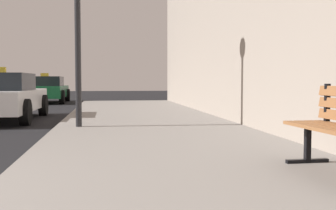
% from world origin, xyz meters
% --- Properties ---
extents(sidewalk, '(4.00, 32.00, 0.15)m').
position_xyz_m(sidewalk, '(4.00, 0.00, 0.07)').
color(sidewalk, gray).
rests_on(sidewalk, ground_plane).
extents(car_white, '(1.98, 4.39, 1.43)m').
position_xyz_m(car_white, '(0.23, 8.41, 0.65)').
color(car_white, white).
rests_on(car_white, ground_plane).
extents(car_green, '(2.04, 4.10, 1.43)m').
position_xyz_m(car_green, '(0.09, 17.42, 0.65)').
color(car_green, '#196638').
rests_on(car_green, ground_plane).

